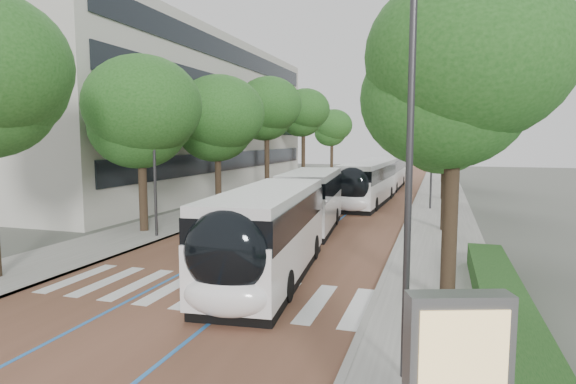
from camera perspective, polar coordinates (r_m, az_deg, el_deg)
name	(u,v)px	position (r m, az deg, el deg)	size (l,w,h in m)	color
ground	(184,301)	(15.46, -12.28, -12.52)	(160.00, 160.00, 0.00)	#51544C
road	(369,184)	(53.39, 9.58, 0.93)	(11.00, 140.00, 0.02)	brown
sidewalk_left	(303,182)	(54.93, 1.81, 1.21)	(4.00, 140.00, 0.12)	gray
sidewalk_right	(441,186)	(52.87, 17.65, 0.72)	(4.00, 140.00, 0.12)	gray
kerb_left	(319,182)	(54.44, 3.73, 1.16)	(0.20, 140.00, 0.14)	gray
kerb_right	(422,185)	(52.90, 15.59, 0.79)	(0.20, 140.00, 0.14)	gray
zebra_crossing	(205,291)	(16.19, -9.86, -11.50)	(10.55, 3.60, 0.01)	silver
lane_line_left	(354,184)	(53.63, 7.89, 0.99)	(0.12, 126.00, 0.01)	blue
lane_line_right	(384,184)	(53.19, 11.29, 0.89)	(0.12, 126.00, 0.01)	blue
office_building	(150,117)	(48.76, -16.02, 8.49)	(18.11, 40.00, 14.00)	#AEACA1
hedge	(508,318)	(13.51, 24.58, -13.43)	(1.20, 14.00, 0.80)	#164016
streetlight_near	(400,146)	(9.68, 13.17, 5.35)	(1.82, 0.20, 8.00)	#323235
streetlight_far	(430,141)	(34.65, 16.43, 5.85)	(1.82, 0.20, 8.00)	#323235
lamp_post_left	(154,156)	(24.67, -15.57, 4.16)	(0.14, 0.14, 8.00)	#323235
trees_left	(245,117)	(38.56, -5.18, 8.80)	(6.20, 60.50, 9.95)	black
trees_right	(447,121)	(34.52, 18.30, 7.96)	(5.74, 47.58, 9.02)	black
lead_bus	(290,217)	(20.70, 0.30, -2.92)	(4.30, 18.55, 3.20)	black
bus_queued_0	(367,183)	(36.53, 9.37, 1.01)	(2.98, 12.48, 3.20)	white
bus_queued_1	(387,173)	(48.53, 11.69, 2.26)	(2.66, 12.42, 3.20)	white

